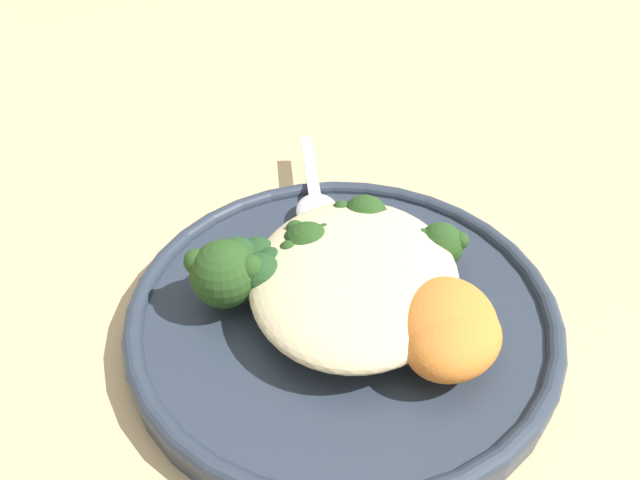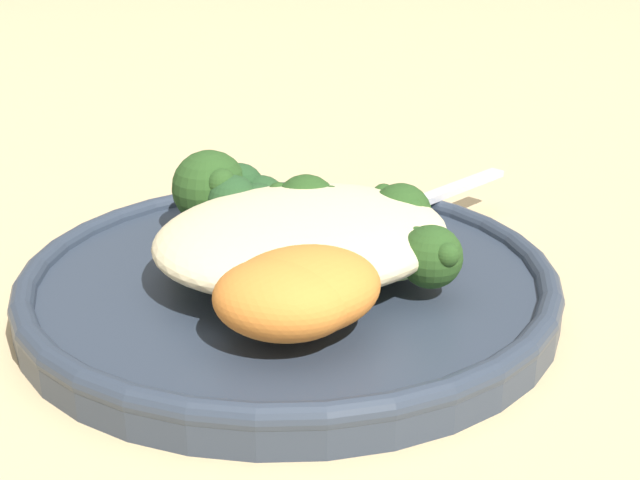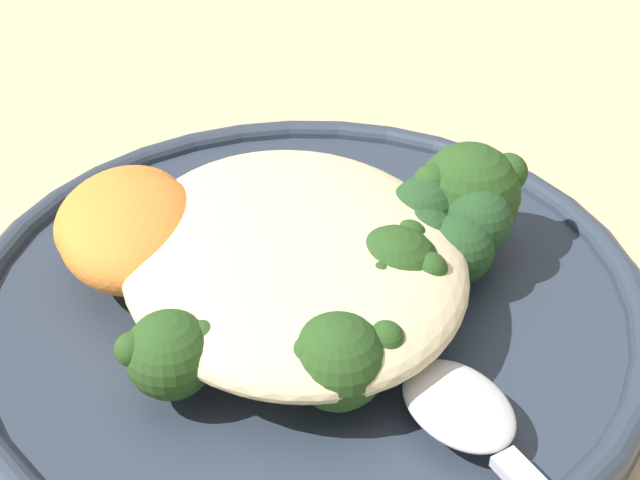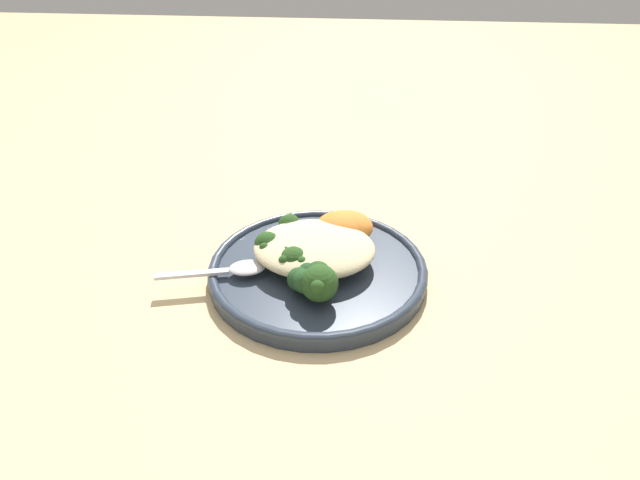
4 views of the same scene
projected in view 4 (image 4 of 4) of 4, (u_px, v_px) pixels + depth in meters
ground_plane at (307, 273)px, 0.62m from camera, size 4.00×4.00×0.00m
plate at (318, 268)px, 0.61m from camera, size 0.27×0.27×0.02m
quinoa_mound at (314, 248)px, 0.60m from camera, size 0.15×0.13×0.03m
broccoli_stalk_0 at (298, 232)px, 0.64m from camera, size 0.08×0.07×0.03m
broccoli_stalk_1 at (278, 248)px, 0.61m from camera, size 0.11×0.04×0.03m
broccoli_stalk_2 at (300, 259)px, 0.58m from camera, size 0.07×0.08×0.03m
broccoli_stalk_3 at (321, 277)px, 0.55m from camera, size 0.04×0.13×0.04m
sweet_potato_chunk_0 at (344, 226)px, 0.64m from camera, size 0.07×0.06×0.03m
sweet_potato_chunk_1 at (352, 225)px, 0.65m from camera, size 0.08×0.07×0.03m
kale_tuft at (309, 278)px, 0.55m from camera, size 0.05×0.05×0.03m
spoon at (236, 269)px, 0.58m from camera, size 0.13×0.05×0.01m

